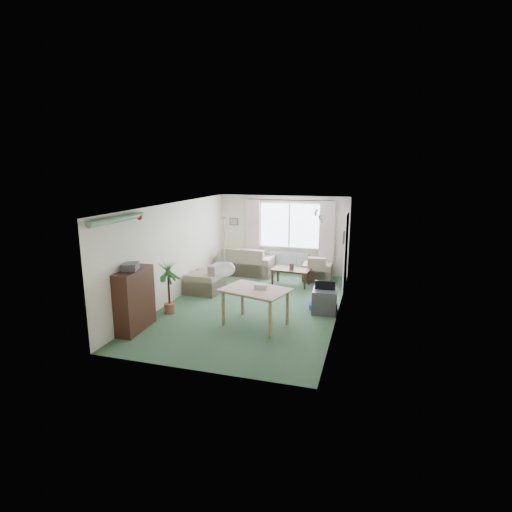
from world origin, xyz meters
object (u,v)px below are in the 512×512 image
(sofa, at_px, (246,261))
(bookshelf, at_px, (135,300))
(houseplant, at_px, (169,287))
(dining_table, at_px, (255,308))
(coffee_table, at_px, (291,277))
(pet_bed, at_px, (323,307))
(armchair_corner, at_px, (318,268))
(tv_cube, at_px, (325,301))
(armchair_left, at_px, (205,278))

(sofa, xyz_separation_m, bookshelf, (-0.81, -4.80, 0.21))
(houseplant, bearing_deg, sofa, 80.68)
(houseplant, xyz_separation_m, dining_table, (2.06, -0.13, -0.23))
(coffee_table, bearing_deg, pet_bed, -57.02)
(sofa, relative_size, bookshelf, 1.34)
(sofa, xyz_separation_m, armchair_corner, (2.20, -0.07, -0.06))
(houseplant, distance_m, dining_table, 2.08)
(tv_cube, height_order, pet_bed, tv_cube)
(houseplant, bearing_deg, dining_table, -3.50)
(armchair_corner, distance_m, dining_table, 3.89)
(armchair_corner, relative_size, tv_cube, 1.37)
(bookshelf, distance_m, tv_cube, 4.12)
(sofa, height_order, armchair_left, sofa)
(tv_cube, bearing_deg, dining_table, -140.81)
(armchair_left, xyz_separation_m, houseplant, (-0.15, -1.66, 0.23))
(coffee_table, bearing_deg, bookshelf, -120.73)
(pet_bed, bearing_deg, dining_table, -132.40)
(pet_bed, bearing_deg, sofa, 136.77)
(houseplant, xyz_separation_m, tv_cube, (3.35, 1.04, -0.35))
(bookshelf, bearing_deg, armchair_left, 80.31)
(sofa, distance_m, coffee_table, 1.77)
(dining_table, bearing_deg, bookshelf, -157.87)
(coffee_table, relative_size, pet_bed, 1.58)
(pet_bed, bearing_deg, coffee_table, 122.98)
(sofa, relative_size, armchair_left, 1.94)
(bookshelf, bearing_deg, armchair_corner, 55.04)
(dining_table, xyz_separation_m, pet_bed, (1.24, 1.36, -0.32))
(houseplant, height_order, dining_table, houseplant)
(armchair_corner, distance_m, tv_cube, 2.70)
(sofa, xyz_separation_m, pet_bed, (2.68, -2.52, -0.36))
(armchair_corner, bearing_deg, coffee_table, 47.01)
(sofa, xyz_separation_m, tv_cube, (2.73, -2.71, -0.15))
(coffee_table, relative_size, houseplant, 0.84)
(sofa, bearing_deg, coffee_table, 155.11)
(armchair_corner, relative_size, pet_bed, 1.24)
(armchair_corner, height_order, dining_table, dining_table)
(bookshelf, bearing_deg, sofa, 77.95)
(armchair_corner, xyz_separation_m, bookshelf, (-3.01, -4.73, 0.27))
(armchair_left, height_order, tv_cube, armchair_left)
(coffee_table, xyz_separation_m, houseplant, (-2.18, -2.95, 0.38))
(sofa, bearing_deg, armchair_corner, -179.48)
(sofa, height_order, dining_table, sofa)
(armchair_corner, bearing_deg, dining_table, 76.51)
(tv_cube, bearing_deg, armchair_corner, 98.37)
(armchair_corner, xyz_separation_m, tv_cube, (0.53, -2.65, -0.09))
(armchair_corner, xyz_separation_m, pet_bed, (0.48, -2.46, -0.30))
(houseplant, bearing_deg, armchair_corner, 52.63)
(bookshelf, bearing_deg, pet_bed, 30.57)
(pet_bed, bearing_deg, houseplant, -159.53)
(sofa, relative_size, coffee_table, 1.63)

